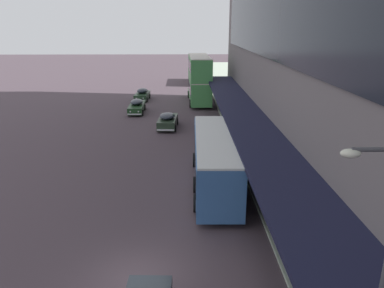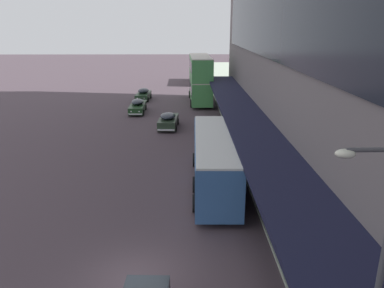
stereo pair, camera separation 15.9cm
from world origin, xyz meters
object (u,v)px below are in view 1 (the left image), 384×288
at_px(fire_hydrant, 245,156).
at_px(pedestrian_at_kerb, 303,252).
at_px(sedan_trailing_mid, 142,94).
at_px(street_lamp, 378,274).
at_px(transit_bus_kerbside_far, 199,78).
at_px(sedan_lead_near, 137,106).
at_px(transit_bus_kerbside_front, 215,159).
at_px(sedan_lead_mid, 168,120).
at_px(transit_bus_kerbside_rear, 197,72).

bearing_deg(fire_hydrant, pedestrian_at_kerb, -89.04).
xyz_separation_m(sedan_trailing_mid, fire_hydrant, (10.34, -24.46, -0.28)).
height_order(sedan_trailing_mid, street_lamp, street_lamp).
xyz_separation_m(transit_bus_kerbside_far, sedan_lead_near, (-7.59, -5.75, -2.52)).
relative_size(sedan_trailing_mid, street_lamp, 0.61).
relative_size(transit_bus_kerbside_front, fire_hydrant, 15.52).
distance_m(transit_bus_kerbside_front, sedan_lead_mid, 14.89).
bearing_deg(pedestrian_at_kerb, sedan_lead_mid, 105.44).
relative_size(sedan_lead_mid, fire_hydrant, 6.59).
bearing_deg(sedan_trailing_mid, street_lamp, -76.78).
relative_size(sedan_trailing_mid, fire_hydrant, 6.52).
xyz_separation_m(transit_bus_kerbside_front, pedestrian_at_kerb, (2.89, -9.07, -0.74)).
distance_m(sedan_trailing_mid, street_lamp, 45.08).
bearing_deg(transit_bus_kerbside_far, pedestrian_at_kerb, -85.53).
distance_m(sedan_lead_near, pedestrian_at_kerb, 32.18).
distance_m(sedan_trailing_mid, sedan_lead_near, 7.60).
height_order(transit_bus_kerbside_rear, sedan_lead_near, transit_bus_kerbside_rear).
relative_size(transit_bus_kerbside_rear, street_lamp, 1.24).
bearing_deg(sedan_trailing_mid, transit_bus_kerbside_rear, 63.14).
height_order(transit_bus_kerbside_rear, fire_hydrant, transit_bus_kerbside_rear).
distance_m(sedan_trailing_mid, fire_hydrant, 26.56).
relative_size(transit_bus_kerbside_far, sedan_lead_mid, 2.16).
relative_size(transit_bus_kerbside_far, sedan_lead_near, 1.99).
distance_m(transit_bus_kerbside_rear, sedan_lead_mid, 30.60).
distance_m(sedan_lead_near, fire_hydrant, 19.70).
distance_m(transit_bus_kerbside_far, sedan_trailing_mid, 8.34).
distance_m(sedan_lead_mid, sedan_lead_near, 8.01).
xyz_separation_m(transit_bus_kerbside_front, sedan_lead_mid, (-3.60, 14.40, -1.16)).
xyz_separation_m(transit_bus_kerbside_far, pedestrian_at_kerb, (2.83, -36.19, -2.10)).
bearing_deg(transit_bus_kerbside_rear, sedan_trailing_mid, -116.86).
bearing_deg(transit_bus_kerbside_far, sedan_lead_near, -142.85).
relative_size(transit_bus_kerbside_far, street_lamp, 1.34).
bearing_deg(sedan_trailing_mid, sedan_lead_near, -88.88).
xyz_separation_m(sedan_lead_mid, sedan_lead_near, (-3.94, 6.97, -0.01)).
height_order(sedan_trailing_mid, pedestrian_at_kerb, pedestrian_at_kerb).
bearing_deg(transit_bus_kerbside_rear, sedan_lead_near, -108.54).
bearing_deg(fire_hydrant, sedan_lead_mid, 122.33).
bearing_deg(sedan_lead_mid, street_lamp, -78.02).
bearing_deg(sedan_lead_mid, pedestrian_at_kerb, -74.56).
bearing_deg(transit_bus_kerbside_front, street_lamp, -80.04).
bearing_deg(pedestrian_at_kerb, sedan_lead_near, 108.89).
height_order(transit_bus_kerbside_front, transit_bus_kerbside_far, transit_bus_kerbside_far).
xyz_separation_m(transit_bus_kerbside_front, transit_bus_kerbside_far, (0.06, 27.12, 1.35)).
bearing_deg(sedan_lead_near, transit_bus_kerbside_front, -70.59).
distance_m(transit_bus_kerbside_front, pedestrian_at_kerb, 9.55).
bearing_deg(transit_bus_kerbside_far, street_lamp, -86.53).
height_order(transit_bus_kerbside_rear, transit_bus_kerbside_far, transit_bus_kerbside_far).
bearing_deg(transit_bus_kerbside_far, transit_bus_kerbside_rear, 89.19).
relative_size(pedestrian_at_kerb, street_lamp, 0.25).
bearing_deg(transit_bus_kerbside_rear, transit_bus_kerbside_far, -90.81).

